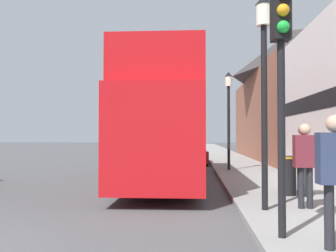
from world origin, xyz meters
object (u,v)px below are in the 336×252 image
object	(u,v)px
tour_bus	(168,130)
pedestrian_second	(305,157)
lamp_post_second	(229,102)
traffic_signal	(281,53)
pedestrian_nearest	(336,168)
pedestrian_third	(303,154)
lamp_post_nearest	(264,60)
litter_bin	(288,174)
parked_car_ahead_of_bus	(191,154)

from	to	relation	value
tour_bus	pedestrian_second	world-z (taller)	tour_bus
pedestrian_second	lamp_post_second	distance (m)	9.75
tour_bus	pedestrian_second	distance (m)	6.94
tour_bus	traffic_signal	xyz separation A→B (m)	(2.30, -8.54, 1.07)
pedestrian_nearest	pedestrian_third	bearing A→B (deg)	79.79
tour_bus	lamp_post_nearest	world-z (taller)	lamp_post_nearest
pedestrian_nearest	traffic_signal	bearing A→B (deg)	134.89
pedestrian_third	litter_bin	bearing A→B (deg)	136.65
parked_car_ahead_of_bus	pedestrian_nearest	xyz separation A→B (m)	(2.14, -17.96, 0.63)
pedestrian_second	traffic_signal	xyz separation A→B (m)	(-1.04, -2.50, 1.75)
parked_car_ahead_of_bus	pedestrian_nearest	world-z (taller)	pedestrian_nearest
pedestrian_nearest	pedestrian_second	size ratio (longest dim) A/B	1.02
pedestrian_second	litter_bin	bearing A→B (deg)	87.81
pedestrian_nearest	litter_bin	bearing A→B (deg)	84.05
tour_bus	pedestrian_nearest	world-z (taller)	tour_bus
pedestrian_third	litter_bin	world-z (taller)	pedestrian_third
pedestrian_third	litter_bin	distance (m)	0.71
parked_car_ahead_of_bus	lamp_post_nearest	size ratio (longest dim) A/B	0.97
litter_bin	pedestrian_second	bearing A→B (deg)	-92.19
parked_car_ahead_of_bus	lamp_post_nearest	bearing A→B (deg)	-86.13
pedestrian_second	lamp_post_nearest	world-z (taller)	lamp_post_nearest
pedestrian_nearest	lamp_post_nearest	size ratio (longest dim) A/B	0.40
pedestrian_nearest	lamp_post_second	distance (m)	12.76
parked_car_ahead_of_bus	pedestrian_third	xyz separation A→B (m)	(2.99, -13.25, 0.61)
pedestrian_third	traffic_signal	size ratio (longest dim) A/B	0.47
pedestrian_nearest	lamp_post_nearest	distance (m)	3.58
traffic_signal	pedestrian_second	bearing A→B (deg)	67.36
pedestrian_third	lamp_post_second	xyz separation A→B (m)	(-1.20, 7.89, 2.03)
pedestrian_nearest	pedestrian_third	world-z (taller)	pedestrian_nearest
traffic_signal	lamp_post_nearest	distance (m)	2.32
pedestrian_nearest	traffic_signal	xyz separation A→B (m)	(-0.59, 0.60, 1.73)
litter_bin	pedestrian_third	bearing A→B (deg)	-43.35
pedestrian_second	litter_bin	size ratio (longest dim) A/B	1.78
pedestrian_third	lamp_post_second	distance (m)	8.23
lamp_post_second	litter_bin	size ratio (longest dim) A/B	4.39
pedestrian_second	lamp_post_second	bearing A→B (deg)	94.79
lamp_post_nearest	litter_bin	xyz separation A→B (m)	(0.97, 2.13, -2.63)
parked_car_ahead_of_bus	litter_bin	xyz separation A→B (m)	(2.66, -12.94, 0.06)
pedestrian_second	lamp_post_nearest	distance (m)	2.27
lamp_post_nearest	pedestrian_nearest	bearing A→B (deg)	-81.14
tour_bus	pedestrian_third	size ratio (longest dim) A/B	6.27
pedestrian_nearest	lamp_post_nearest	bearing A→B (deg)	98.86
pedestrian_third	lamp_post_second	size ratio (longest dim) A/B	0.40
tour_bus	pedestrian_third	xyz separation A→B (m)	(3.75, -4.42, -0.68)
lamp_post_second	litter_bin	xyz separation A→B (m)	(0.87, -7.58, -2.58)
tour_bus	lamp_post_nearest	distance (m)	6.85
traffic_signal	lamp_post_second	bearing A→B (deg)	88.82
tour_bus	litter_bin	distance (m)	5.49
pedestrian_second	lamp_post_nearest	xyz separation A→B (m)	(-0.90, -0.21, 2.07)
traffic_signal	litter_bin	distance (m)	5.11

